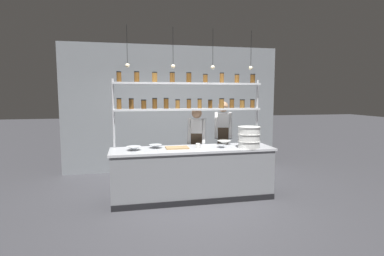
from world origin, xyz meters
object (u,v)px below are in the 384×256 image
(cutting_board, at_px, (177,148))
(prep_bowl_near_left, at_px, (221,146))
(chef_left, at_px, (197,142))
(container_stack, at_px, (249,137))
(spice_shelf_unit, at_px, (189,99))
(prep_bowl_center_front, at_px, (156,146))
(serving_cup_front, at_px, (198,146))
(prep_bowl_near_right, at_px, (224,142))
(chef_center, at_px, (223,136))
(prep_bowl_center_back, at_px, (134,148))

(cutting_board, distance_m, prep_bowl_near_left, 0.80)
(chef_left, distance_m, container_stack, 1.16)
(container_stack, distance_m, prep_bowl_near_left, 0.52)
(spice_shelf_unit, bearing_deg, prep_bowl_center_front, -163.02)
(cutting_board, height_order, serving_cup_front, serving_cup_front)
(spice_shelf_unit, distance_m, serving_cup_front, 0.90)
(prep_bowl_near_left, xyz_separation_m, prep_bowl_near_right, (0.16, 0.33, 0.01))
(spice_shelf_unit, height_order, serving_cup_front, spice_shelf_unit)
(chef_left, height_order, prep_bowl_center_front, chef_left)
(chef_left, relative_size, prep_bowl_center_front, 6.84)
(chef_center, xyz_separation_m, prep_bowl_near_right, (-0.15, -0.52, -0.05))
(container_stack, relative_size, cutting_board, 1.00)
(cutting_board, relative_size, prep_bowl_near_right, 1.52)
(container_stack, distance_m, prep_bowl_near_right, 0.58)
(chef_left, relative_size, chef_center, 0.93)
(spice_shelf_unit, xyz_separation_m, prep_bowl_center_front, (-0.64, -0.20, -0.84))
(spice_shelf_unit, bearing_deg, cutting_board, -132.03)
(prep_bowl_center_back, bearing_deg, prep_bowl_near_left, -1.90)
(prep_bowl_near_left, xyz_separation_m, prep_bowl_center_front, (-1.16, 0.19, 0.01))
(cutting_board, distance_m, prep_bowl_near_right, 0.98)
(prep_bowl_near_left, xyz_separation_m, prep_bowl_center_back, (-1.54, 0.05, 0.01))
(chef_center, height_order, serving_cup_front, chef_center)
(spice_shelf_unit, relative_size, prep_bowl_center_back, 11.05)
(chef_center, xyz_separation_m, serving_cup_front, (-0.73, -0.81, -0.04))
(chef_center, bearing_deg, serving_cup_front, -117.46)
(cutting_board, xyz_separation_m, prep_bowl_center_front, (-0.37, 0.11, 0.02))
(container_stack, relative_size, prep_bowl_center_back, 1.59)
(cutting_board, bearing_deg, spice_shelf_unit, 47.97)
(spice_shelf_unit, distance_m, prep_bowl_near_left, 1.07)
(chef_left, bearing_deg, prep_bowl_center_back, -135.37)
(chef_center, xyz_separation_m, container_stack, (0.16, -0.99, 0.11))
(prep_bowl_center_front, bearing_deg, chef_center, 23.97)
(prep_bowl_center_front, bearing_deg, cutting_board, -15.85)
(chef_left, height_order, prep_bowl_center_back, chef_left)
(chef_center, xyz_separation_m, prep_bowl_center_back, (-1.85, -0.79, -0.05))
(chef_center, height_order, prep_bowl_near_left, chef_center)
(spice_shelf_unit, xyz_separation_m, prep_bowl_center_back, (-1.02, -0.34, -0.84))
(prep_bowl_near_right, bearing_deg, prep_bowl_near_left, -115.75)
(container_stack, bearing_deg, prep_bowl_near_right, 123.48)
(spice_shelf_unit, relative_size, serving_cup_front, 32.03)
(prep_bowl_center_front, bearing_deg, prep_bowl_center_back, -159.55)
(prep_bowl_center_back, bearing_deg, chef_center, 23.25)
(chef_left, relative_size, cutting_board, 4.00)
(prep_bowl_near_left, distance_m, prep_bowl_center_back, 1.55)
(chef_left, xyz_separation_m, cutting_board, (-0.50, -0.62, 0.02))
(spice_shelf_unit, xyz_separation_m, container_stack, (0.99, -0.53, -0.68))
(container_stack, xyz_separation_m, prep_bowl_near_left, (-0.47, 0.14, -0.17))
(chef_center, distance_m, prep_bowl_near_left, 0.90)
(prep_bowl_near_left, xyz_separation_m, serving_cup_front, (-0.42, 0.03, 0.02))
(prep_bowl_near_right, bearing_deg, prep_bowl_center_back, -170.72)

